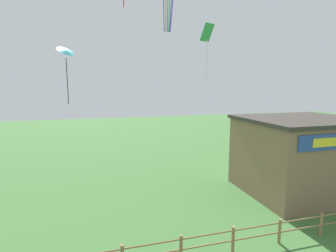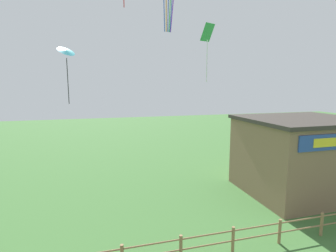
% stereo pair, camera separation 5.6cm
% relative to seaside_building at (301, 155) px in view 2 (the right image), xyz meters
% --- Properties ---
extents(wooden_fence, '(19.53, 0.14, 1.19)m').
position_rel_seaside_building_xyz_m(wooden_fence, '(-10.26, -4.88, -1.93)').
color(wooden_fence, olive).
rests_on(wooden_fence, ground_plane).
extents(seaside_building, '(7.66, 6.55, 5.19)m').
position_rel_seaside_building_xyz_m(seaside_building, '(0.00, 0.00, 0.00)').
color(seaside_building, '#84664C').
rests_on(seaside_building, ground_plane).
extents(kite_cyan_delta, '(1.45, 1.42, 3.63)m').
position_rel_seaside_building_xyz_m(kite_cyan_delta, '(-15.06, 3.42, 6.73)').
color(kite_cyan_delta, '#2DB2C6').
extents(kite_green_diamond, '(0.90, 0.75, 3.41)m').
position_rel_seaside_building_xyz_m(kite_green_diamond, '(-6.82, 0.66, 7.41)').
color(kite_green_diamond, green).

